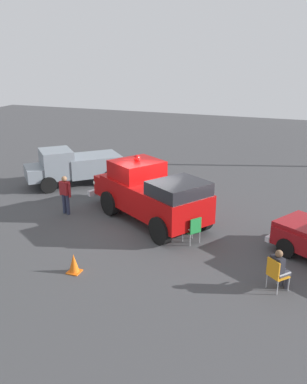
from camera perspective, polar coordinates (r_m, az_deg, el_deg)
The scene contains 8 objects.
ground_plane at distance 16.65m, azimuth -1.41°, elevation -4.51°, with size 60.00×60.00×0.00m, color #424244.
vintage_fire_truck at distance 16.64m, azimuth -0.48°, elevation -0.09°, with size 6.17×5.06×2.59m.
parked_pickup at distance 21.74m, azimuth -10.94°, elevation 3.59°, with size 4.73×4.60×1.90m.
lawn_chair_near_truck at distance 12.58m, azimuth 16.54°, elevation -10.61°, with size 0.69×0.69×1.02m.
lawn_chair_by_car at distance 14.91m, azimuth 5.55°, elevation -5.04°, with size 0.69×0.69×1.02m.
spectator_seated at distance 12.62m, azimuth 17.02°, elevation -10.02°, with size 0.63×0.65×1.29m.
spectator_standing at distance 17.79m, azimuth -12.12°, elevation -0.04°, with size 0.64×0.36×1.68m.
traffic_cone at distance 13.36m, azimuth -10.95°, elevation -9.69°, with size 0.40×0.40×0.64m.
Camera 1 is at (-5.67, 14.17, 6.65)m, focal length 38.58 mm.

